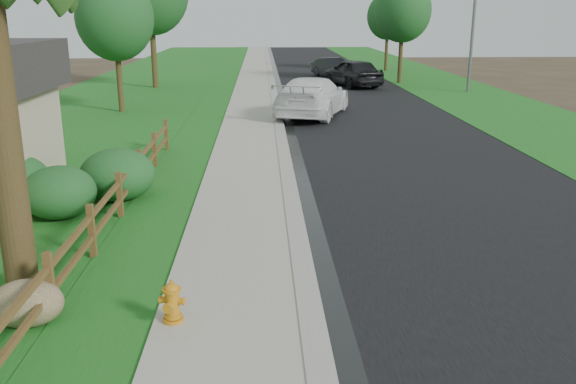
{
  "coord_description": "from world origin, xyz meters",
  "views": [
    {
      "loc": [
        -0.33,
        -5.89,
        4.57
      ],
      "look_at": [
        0.18,
        5.73,
        1.14
      ],
      "focal_mm": 38.0,
      "sensor_mm": 36.0,
      "label": 1
    }
  ],
  "objects_px": {
    "streetlight": "(472,3)",
    "fire_hydrant": "(172,302)",
    "ranch_fence": "(107,209)",
    "white_suv": "(312,97)",
    "dark_car_mid": "(353,72)"
  },
  "relations": [
    {
      "from": "fire_hydrant",
      "to": "white_suv",
      "type": "height_order",
      "value": "white_suv"
    },
    {
      "from": "ranch_fence",
      "to": "white_suv",
      "type": "relative_size",
      "value": 2.77
    },
    {
      "from": "streetlight",
      "to": "fire_hydrant",
      "type": "bearing_deg",
      "value": -116.04
    },
    {
      "from": "fire_hydrant",
      "to": "white_suv",
      "type": "xyz_separation_m",
      "value": [
        3.7,
        19.44,
        0.49
      ]
    },
    {
      "from": "fire_hydrant",
      "to": "ranch_fence",
      "type": "bearing_deg",
      "value": 115.59
    },
    {
      "from": "white_suv",
      "to": "dark_car_mid",
      "type": "distance_m",
      "value": 12.15
    },
    {
      "from": "ranch_fence",
      "to": "fire_hydrant",
      "type": "bearing_deg",
      "value": -64.41
    },
    {
      "from": "streetlight",
      "to": "dark_car_mid",
      "type": "bearing_deg",
      "value": 151.92
    },
    {
      "from": "ranch_fence",
      "to": "streetlight",
      "type": "xyz_separation_m",
      "value": [
        15.44,
        23.74,
        4.5
      ]
    },
    {
      "from": "ranch_fence",
      "to": "fire_hydrant",
      "type": "relative_size",
      "value": 25.0
    },
    {
      "from": "streetlight",
      "to": "ranch_fence",
      "type": "bearing_deg",
      "value": -123.03
    },
    {
      "from": "ranch_fence",
      "to": "dark_car_mid",
      "type": "bearing_deg",
      "value": 71.33
    },
    {
      "from": "dark_car_mid",
      "to": "white_suv",
      "type": "bearing_deg",
      "value": 53.88
    },
    {
      "from": "ranch_fence",
      "to": "white_suv",
      "type": "height_order",
      "value": "white_suv"
    },
    {
      "from": "ranch_fence",
      "to": "dark_car_mid",
      "type": "height_order",
      "value": "dark_car_mid"
    }
  ]
}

